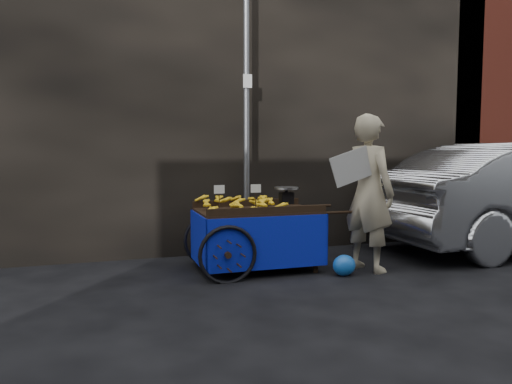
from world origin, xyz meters
name	(u,v)px	position (x,y,z in m)	size (l,w,h in m)	color
ground	(255,282)	(0.00, 0.00, 0.00)	(80.00, 80.00, 0.00)	black
building_wall	(228,86)	(0.39, 2.60, 2.50)	(13.50, 2.00, 5.00)	black
street_pole	(246,111)	(0.30, 1.30, 2.01)	(0.12, 0.10, 4.00)	slate
banana_cart	(253,216)	(0.15, 0.55, 0.67)	(2.02, 1.03, 1.09)	black
vendor	(368,193)	(1.49, 0.10, 0.96)	(0.93, 0.82, 1.91)	tan
plastic_bag	(344,265)	(1.08, -0.06, 0.13)	(0.28, 0.22, 0.25)	blue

